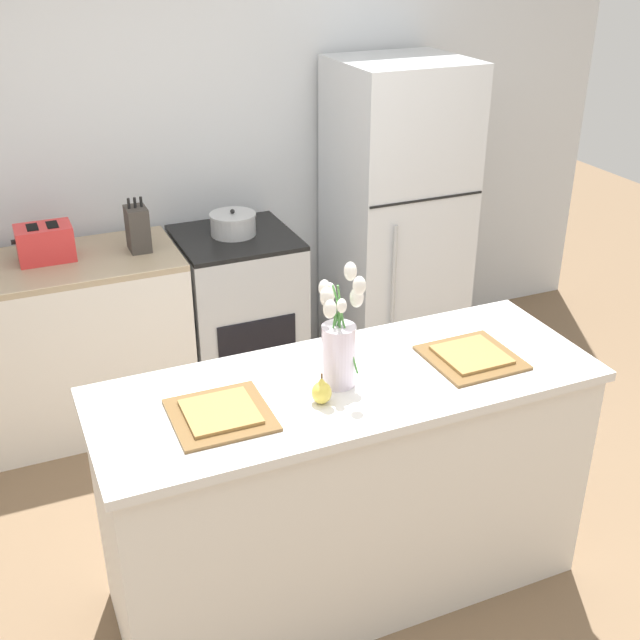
% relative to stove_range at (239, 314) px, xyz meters
% --- Properties ---
extents(ground_plane, '(10.00, 10.00, 0.00)m').
position_rel_stove_range_xyz_m(ground_plane, '(-0.10, -1.60, -0.46)').
color(ground_plane, brown).
extents(back_wall, '(5.20, 0.08, 2.70)m').
position_rel_stove_range_xyz_m(back_wall, '(-0.10, 0.40, 0.89)').
color(back_wall, silver).
rests_on(back_wall, ground_plane).
extents(kitchen_island, '(1.80, 0.66, 0.94)m').
position_rel_stove_range_xyz_m(kitchen_island, '(-0.10, -1.60, 0.02)').
color(kitchen_island, silver).
rests_on(kitchen_island, ground_plane).
extents(back_counter, '(1.68, 0.60, 0.91)m').
position_rel_stove_range_xyz_m(back_counter, '(-1.16, 0.00, 0.00)').
color(back_counter, silver).
rests_on(back_counter, ground_plane).
extents(stove_range, '(0.60, 0.61, 0.91)m').
position_rel_stove_range_xyz_m(stove_range, '(0.00, 0.00, 0.00)').
color(stove_range, '#B2B5B7').
rests_on(stove_range, ground_plane).
extents(refrigerator, '(0.68, 0.67, 1.74)m').
position_rel_stove_range_xyz_m(refrigerator, '(0.95, 0.00, 0.41)').
color(refrigerator, silver).
rests_on(refrigerator, ground_plane).
extents(flower_vase, '(0.16, 0.18, 0.43)m').
position_rel_stove_range_xyz_m(flower_vase, '(-0.14, -1.60, 0.65)').
color(flower_vase, silver).
rests_on(flower_vase, kitchen_island).
extents(pear_figurine, '(0.07, 0.07, 0.11)m').
position_rel_stove_range_xyz_m(pear_figurine, '(-0.24, -1.70, 0.53)').
color(pear_figurine, '#E5CC4C').
rests_on(pear_figurine, kitchen_island).
extents(plate_setting_left, '(0.32, 0.32, 0.02)m').
position_rel_stove_range_xyz_m(plate_setting_left, '(-0.58, -1.64, 0.50)').
color(plate_setting_left, brown).
rests_on(plate_setting_left, kitchen_island).
extents(plate_setting_right, '(0.32, 0.32, 0.02)m').
position_rel_stove_range_xyz_m(plate_setting_right, '(0.38, -1.64, 0.50)').
color(plate_setting_right, brown).
rests_on(plate_setting_right, kitchen_island).
extents(toaster, '(0.28, 0.18, 0.17)m').
position_rel_stove_range_xyz_m(toaster, '(-0.93, 0.05, 0.54)').
color(toaster, red).
rests_on(toaster, back_counter).
extents(cooking_pot, '(0.24, 0.24, 0.14)m').
position_rel_stove_range_xyz_m(cooking_pot, '(-0.00, 0.02, 0.51)').
color(cooking_pot, '#B2B5B7').
rests_on(cooking_pot, stove_range).
extents(knife_block, '(0.10, 0.14, 0.27)m').
position_rel_stove_range_xyz_m(knife_block, '(-0.50, -0.01, 0.57)').
color(knife_block, '#3D3833').
rests_on(knife_block, back_counter).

